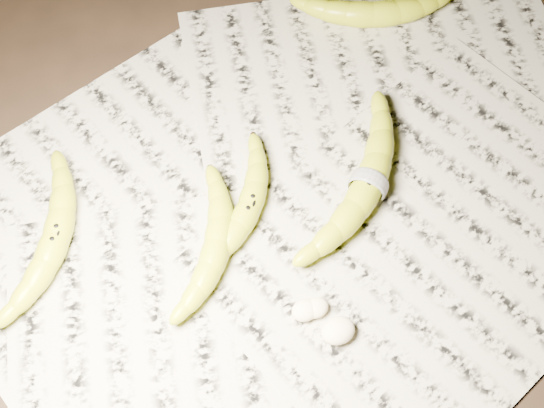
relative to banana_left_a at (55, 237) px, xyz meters
name	(u,v)px	position (x,y,z in m)	size (l,w,h in m)	color
ground	(280,241)	(0.25, -0.11, -0.03)	(3.00, 3.00, 0.00)	black
newspaper_patch	(297,214)	(0.29, -0.09, -0.02)	(0.90, 0.70, 0.01)	#ADA995
banana_left_a	(55,237)	(0.00, 0.00, 0.00)	(0.21, 0.06, 0.04)	#A4B516
banana_left_b	(217,244)	(0.18, -0.09, 0.00)	(0.18, 0.06, 0.04)	#A4B516
banana_center	(249,206)	(0.23, -0.06, 0.00)	(0.18, 0.05, 0.03)	#A4B516
banana_taped	(369,184)	(0.38, -0.10, 0.00)	(0.25, 0.07, 0.04)	#A4B516
banana_upper_a	(373,13)	(0.53, 0.15, 0.00)	(0.20, 0.06, 0.04)	#A4B516
measuring_tape	(369,184)	(0.38, -0.10, 0.00)	(0.05, 0.05, 0.00)	white
flesh_chunk_a	(338,330)	(0.26, -0.25, -0.01)	(0.04, 0.03, 0.02)	#FFEEC5
flesh_chunk_b	(305,309)	(0.24, -0.21, -0.01)	(0.03, 0.03, 0.02)	#FFEEC5
flesh_chunk_c	(316,307)	(0.25, -0.22, -0.01)	(0.03, 0.03, 0.02)	#FFEEC5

